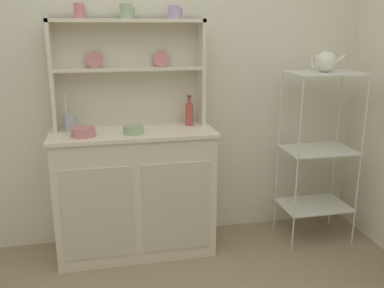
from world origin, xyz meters
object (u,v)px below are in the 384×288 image
(bowl_mixing_large, at_px, (83,132))
(hutch_cabinet, at_px, (135,191))
(porcelain_teapot, at_px, (326,62))
(utensil_jar, at_px, (70,122))
(bakers_rack, at_px, (319,142))
(jam_bottle, at_px, (189,113))
(hutch_shelf_unit, at_px, (129,65))
(cup_rose_0, at_px, (79,11))

(bowl_mixing_large, bearing_deg, hutch_cabinet, 13.00)
(hutch_cabinet, xyz_separation_m, bowl_mixing_large, (-0.32, -0.07, 0.46))
(hutch_cabinet, xyz_separation_m, porcelain_teapot, (1.32, -0.08, 0.87))
(bowl_mixing_large, distance_m, utensil_jar, 0.18)
(bakers_rack, relative_size, porcelain_teapot, 5.36)
(bowl_mixing_large, height_order, jam_bottle, jam_bottle)
(hutch_shelf_unit, relative_size, jam_bottle, 4.83)
(hutch_shelf_unit, relative_size, utensil_jar, 4.02)
(cup_rose_0, distance_m, utensil_jar, 0.72)
(jam_bottle, bearing_deg, cup_rose_0, 177.05)
(hutch_cabinet, distance_m, cup_rose_0, 1.24)
(jam_bottle, height_order, porcelain_teapot, porcelain_teapot)
(cup_rose_0, xyz_separation_m, porcelain_teapot, (1.62, -0.20, -0.33))
(bowl_mixing_large, bearing_deg, hutch_shelf_unit, 36.82)
(porcelain_teapot, bearing_deg, hutch_cabinet, 176.70)
(cup_rose_0, height_order, porcelain_teapot, cup_rose_0)
(cup_rose_0, relative_size, porcelain_teapot, 0.40)
(hutch_shelf_unit, height_order, bowl_mixing_large, hutch_shelf_unit)
(hutch_shelf_unit, relative_size, porcelain_teapot, 4.37)
(hutch_shelf_unit, bearing_deg, cup_rose_0, -171.92)
(bowl_mixing_large, bearing_deg, cup_rose_0, 83.92)
(bakers_rack, xyz_separation_m, jam_bottle, (-0.92, 0.16, 0.22))
(hutch_cabinet, distance_m, bakers_rack, 1.36)
(hutch_shelf_unit, height_order, bakers_rack, hutch_shelf_unit)
(bowl_mixing_large, height_order, utensil_jar, utensil_jar)
(hutch_cabinet, xyz_separation_m, hutch_shelf_unit, (0.00, 0.16, 0.85))
(hutch_shelf_unit, distance_m, bowl_mixing_large, 0.56)
(hutch_cabinet, bearing_deg, porcelain_teapot, -3.30)
(hutch_cabinet, distance_m, utensil_jar, 0.64)
(hutch_cabinet, bearing_deg, utensil_jar, 169.04)
(bakers_rack, height_order, jam_bottle, bakers_rack)
(bowl_mixing_large, xyz_separation_m, jam_bottle, (0.72, 0.16, 0.06))
(hutch_cabinet, xyz_separation_m, cup_rose_0, (-0.30, 0.12, 1.19))
(porcelain_teapot, bearing_deg, bowl_mixing_large, 179.90)
(hutch_shelf_unit, xyz_separation_m, porcelain_teapot, (1.32, -0.24, 0.02))
(bowl_mixing_large, bearing_deg, bakers_rack, -0.10)
(utensil_jar, bearing_deg, cup_rose_0, 22.54)
(cup_rose_0, bearing_deg, hutch_cabinet, -22.40)
(bakers_rack, relative_size, cup_rose_0, 13.45)
(cup_rose_0, bearing_deg, porcelain_teapot, -6.99)
(utensil_jar, bearing_deg, bakers_rack, -5.10)
(hutch_cabinet, bearing_deg, cup_rose_0, 157.60)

